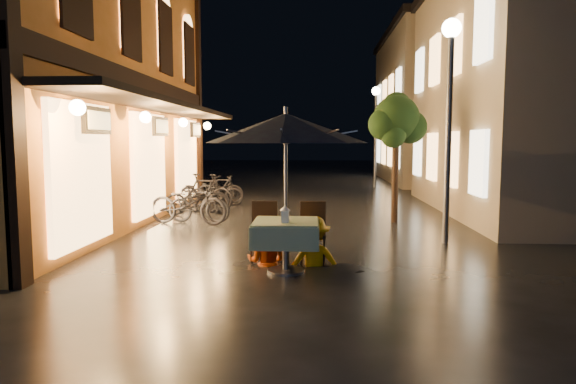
# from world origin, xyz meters

# --- Properties ---
(ground) EXTENTS (90.00, 90.00, 0.00)m
(ground) POSITION_xyz_m (0.00, 0.00, 0.00)
(ground) COLOR black
(ground) RESTS_ON ground
(west_building) EXTENTS (5.90, 11.40, 7.40)m
(west_building) POSITION_xyz_m (-5.72, 4.00, 3.71)
(west_building) COLOR orange
(west_building) RESTS_ON ground
(east_building_near) EXTENTS (7.30, 9.30, 6.80)m
(east_building_near) POSITION_xyz_m (7.49, 6.50, 3.41)
(east_building_near) COLOR #9F917B
(east_building_near) RESTS_ON ground
(east_building_far) EXTENTS (7.30, 10.30, 7.30)m
(east_building_far) POSITION_xyz_m (7.49, 18.00, 3.66)
(east_building_far) COLOR #9F917B
(east_building_far) RESTS_ON ground
(street_tree) EXTENTS (1.43, 1.20, 3.15)m
(street_tree) POSITION_xyz_m (2.41, 4.51, 2.42)
(street_tree) COLOR black
(street_tree) RESTS_ON ground
(streetlamp_near) EXTENTS (0.36, 0.36, 4.23)m
(streetlamp_near) POSITION_xyz_m (3.00, 2.00, 2.92)
(streetlamp_near) COLOR #59595E
(streetlamp_near) RESTS_ON ground
(streetlamp_far) EXTENTS (0.36, 0.36, 4.23)m
(streetlamp_far) POSITION_xyz_m (3.00, 14.00, 2.92)
(streetlamp_far) COLOR #59595E
(streetlamp_far) RESTS_ON ground
(cafe_table) EXTENTS (0.99, 0.99, 0.78)m
(cafe_table) POSITION_xyz_m (0.05, -0.37, 0.59)
(cafe_table) COLOR #59595E
(cafe_table) RESTS_ON ground
(patio_umbrella) EXTENTS (2.40, 2.40, 2.46)m
(patio_umbrella) POSITION_xyz_m (0.05, -0.37, 2.15)
(patio_umbrella) COLOR #59595E
(patio_umbrella) RESTS_ON ground
(cafe_chair_left) EXTENTS (0.42, 0.42, 0.97)m
(cafe_chair_left) POSITION_xyz_m (-0.35, 0.37, 0.54)
(cafe_chair_left) COLOR black
(cafe_chair_left) RESTS_ON ground
(cafe_chair_right) EXTENTS (0.42, 0.42, 0.97)m
(cafe_chair_right) POSITION_xyz_m (0.45, 0.37, 0.54)
(cafe_chair_right) COLOR black
(cafe_chair_right) RESTS_ON ground
(table_lantern) EXTENTS (0.16, 0.16, 0.25)m
(table_lantern) POSITION_xyz_m (0.05, -0.56, 0.92)
(table_lantern) COLOR white
(table_lantern) RESTS_ON cafe_table
(person_orange) EXTENTS (0.75, 0.63, 1.37)m
(person_orange) POSITION_xyz_m (-0.29, 0.16, 0.69)
(person_orange) COLOR #BA3E05
(person_orange) RESTS_ON ground
(person_yellow) EXTENTS (1.06, 0.75, 1.49)m
(person_yellow) POSITION_xyz_m (0.46, 0.16, 0.75)
(person_yellow) COLOR #FFAD03
(person_yellow) RESTS_ON ground
(bicycle_0) EXTENTS (2.01, 0.98, 1.01)m
(bicycle_0) POSITION_xyz_m (-2.51, 3.95, 0.50)
(bicycle_0) COLOR black
(bicycle_0) RESTS_ON ground
(bicycle_1) EXTENTS (1.55, 0.56, 0.91)m
(bicycle_1) POSITION_xyz_m (-2.30, 4.17, 0.46)
(bicycle_1) COLOR black
(bicycle_1) RESTS_ON ground
(bicycle_2) EXTENTS (1.83, 1.17, 0.91)m
(bicycle_2) POSITION_xyz_m (-2.68, 5.57, 0.45)
(bicycle_2) COLOR black
(bicycle_2) RESTS_ON ground
(bicycle_3) EXTENTS (1.80, 0.97, 1.04)m
(bicycle_3) POSITION_xyz_m (-2.65, 6.43, 0.52)
(bicycle_3) COLOR black
(bicycle_3) RESTS_ON ground
(bicycle_4) EXTENTS (1.72, 0.89, 0.86)m
(bicycle_4) POSITION_xyz_m (-2.54, 7.42, 0.43)
(bicycle_4) COLOR black
(bicycle_4) RESTS_ON ground
(bicycle_5) EXTENTS (1.56, 0.63, 0.91)m
(bicycle_5) POSITION_xyz_m (-2.54, 8.15, 0.46)
(bicycle_5) COLOR black
(bicycle_5) RESTS_ON ground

